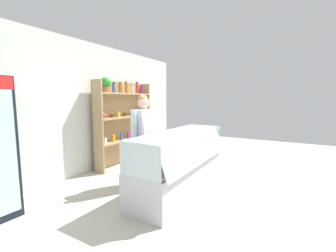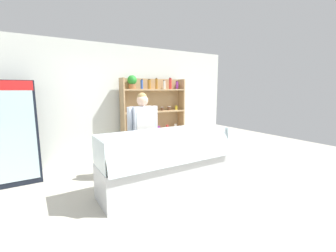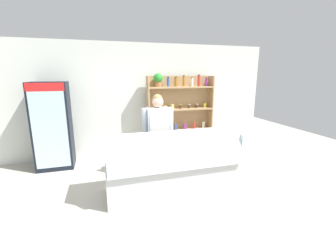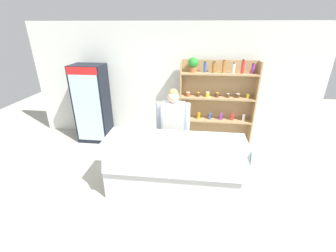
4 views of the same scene
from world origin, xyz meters
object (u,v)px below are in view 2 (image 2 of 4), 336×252
deli_display_case (166,171)px  shop_clerk (143,129)px  drinks_fridge (15,132)px  shelving_unit (152,112)px

deli_display_case → shop_clerk: size_ratio=1.37×
deli_display_case → shop_clerk: shop_clerk is taller
drinks_fridge → shop_clerk: 2.27m
shelving_unit → shop_clerk: shelving_unit is taller
drinks_fridge → shelving_unit: shelving_unit is taller
drinks_fridge → deli_display_case: size_ratio=0.82×
shelving_unit → shop_clerk: size_ratio=1.23×
drinks_fridge → shelving_unit: size_ratio=0.92×
shelving_unit → shop_clerk: 1.52m
drinks_fridge → shelving_unit: 2.87m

